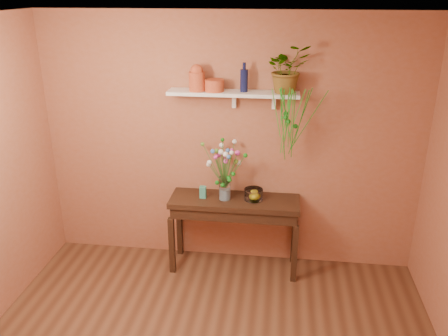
# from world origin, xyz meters

# --- Properties ---
(room) EXTENTS (4.04, 4.04, 2.70)m
(room) POSITION_xyz_m (0.00, 0.00, 1.35)
(room) COLOR brown
(room) RESTS_ON ground
(sideboard) EXTENTS (1.36, 0.44, 0.82)m
(sideboard) POSITION_xyz_m (0.08, 1.76, 0.70)
(sideboard) COLOR #321D10
(sideboard) RESTS_ON ground
(wall_shelf) EXTENTS (1.30, 0.24, 0.19)m
(wall_shelf) POSITION_xyz_m (0.06, 1.87, 1.92)
(wall_shelf) COLOR white
(wall_shelf) RESTS_ON room
(terracotta_jug) EXTENTS (0.17, 0.17, 0.26)m
(terracotta_jug) POSITION_xyz_m (-0.31, 1.84, 2.06)
(terracotta_jug) COLOR #BC532D
(terracotta_jug) RESTS_ON wall_shelf
(terracotta_pot) EXTENTS (0.24, 0.24, 0.12)m
(terracotta_pot) POSITION_xyz_m (-0.13, 1.85, 2.00)
(terracotta_pot) COLOR #BC532D
(terracotta_pot) RESTS_ON wall_shelf
(blue_bottle) EXTENTS (0.09, 0.09, 0.28)m
(blue_bottle) POSITION_xyz_m (0.15, 1.88, 2.05)
(blue_bottle) COLOR #0F1337
(blue_bottle) RESTS_ON wall_shelf
(spider_plant) EXTENTS (0.52, 0.49, 0.46)m
(spider_plant) POSITION_xyz_m (0.57, 1.88, 2.17)
(spider_plant) COLOR #146B14
(spider_plant) RESTS_ON wall_shelf
(plant_fronds) EXTENTS (0.52, 0.39, 0.74)m
(plant_fronds) POSITION_xyz_m (0.61, 1.73, 1.72)
(plant_fronds) COLOR #146B14
(plant_fronds) RESTS_ON wall_shelf
(glass_vase) EXTENTS (0.12, 0.12, 0.25)m
(glass_vase) POSITION_xyz_m (-0.02, 1.75, 0.93)
(glass_vase) COLOR white
(glass_vase) RESTS_ON sideboard
(bouquet) EXTENTS (0.51, 0.36, 0.50)m
(bouquet) POSITION_xyz_m (-0.01, 1.73, 1.26)
(bouquet) COLOR #386B28
(bouquet) RESTS_ON glass_vase
(glass_bowl) EXTENTS (0.19, 0.19, 0.12)m
(glass_bowl) POSITION_xyz_m (0.28, 1.78, 0.88)
(glass_bowl) COLOR white
(glass_bowl) RESTS_ON sideboard
(lemon) EXTENTS (0.08, 0.08, 0.08)m
(lemon) POSITION_xyz_m (0.29, 1.78, 0.87)
(lemon) COLOR yellow
(lemon) RESTS_ON glass_bowl
(carton) EXTENTS (0.07, 0.05, 0.13)m
(carton) POSITION_xyz_m (-0.25, 1.75, 0.89)
(carton) COLOR teal
(carton) RESTS_ON sideboard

